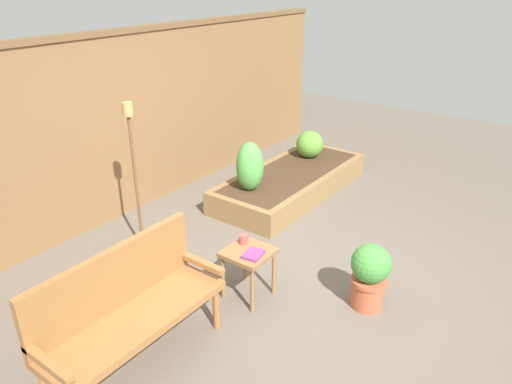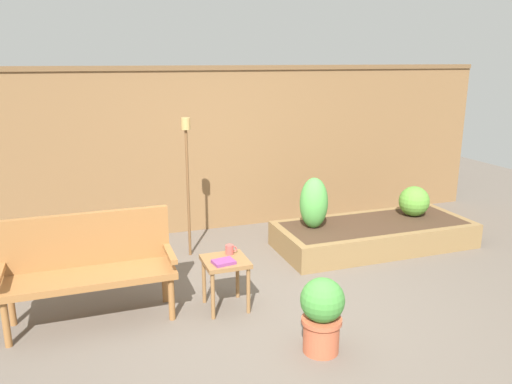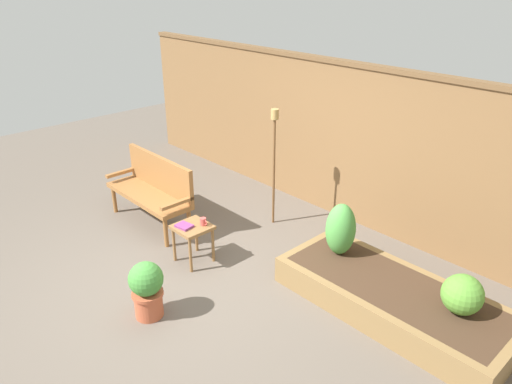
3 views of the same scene
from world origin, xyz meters
name	(u,v)px [view 1 (image 1 of 3)]	position (x,y,z in m)	size (l,w,h in m)	color
ground_plane	(297,291)	(0.00, 0.00, 0.00)	(14.00, 14.00, 0.00)	#60564C
fence_back	(106,130)	(0.00, 2.60, 1.09)	(8.40, 0.14, 2.16)	brown
garden_bench	(126,302)	(-1.49, 0.55, 0.54)	(1.44, 0.48, 0.94)	#936033
side_table	(248,259)	(-0.32, 0.33, 0.40)	(0.40, 0.40, 0.48)	olive
cup_on_table	(244,239)	(-0.25, 0.43, 0.52)	(0.11, 0.07, 0.09)	#CC4C47
book_on_table	(253,254)	(-0.36, 0.24, 0.49)	(0.19, 0.15, 0.03)	#7F3875
potted_boxwood	(370,274)	(0.19, -0.61, 0.33)	(0.35, 0.35, 0.62)	#B75638
raised_planter_bed	(291,182)	(1.83, 1.24, 0.15)	(2.40, 1.00, 0.30)	olive
shrub_near_bench	(250,166)	(1.05, 1.34, 0.60)	(0.33, 0.33, 0.61)	brown
shrub_far_corner	(310,144)	(2.46, 1.34, 0.49)	(0.38, 0.38, 0.38)	brown
tiki_torch	(133,153)	(-0.36, 1.71, 1.11)	(0.10, 0.10, 1.61)	brown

